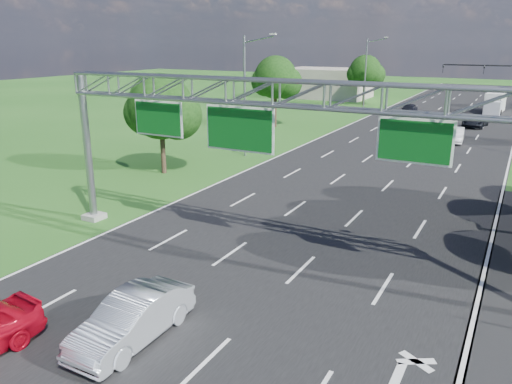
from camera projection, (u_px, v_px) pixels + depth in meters
The scene contains 14 objects.
ground at pixel (376, 172), 38.10m from camera, with size 220.00×220.00×0.00m, color #205218.
road at pixel (376, 172), 38.10m from camera, with size 18.00×180.00×0.02m, color black.
sign_gantry at pixel (278, 108), 20.79m from camera, with size 23.50×1.00×9.56m.
streetlight_l_near at pixel (247, 91), 41.63m from camera, with size 2.97×0.22×10.16m.
streetlight_l_far at pixel (367, 70), 71.10m from camera, with size 2.97×0.22×10.16m.
tree_verge_la at pixel (162, 110), 36.35m from camera, with size 5.76×4.80×7.40m.
tree_verge_lb at pixel (276, 79), 56.44m from camera, with size 5.76×4.80×8.06m.
tree_verge_lc at pixel (366, 72), 76.26m from camera, with size 5.76×4.80×7.62m.
building_left at pixel (327, 83), 87.81m from camera, with size 14.00×10.00×5.00m, color gray.
silver_sedan at pixel (133, 318), 16.42m from camera, with size 1.69×4.84×1.60m, color silver.
car_queue_b at pixel (475, 121), 57.71m from camera, with size 2.24×4.85×1.35m, color black.
car_queue_c at pixel (409, 110), 66.60m from camera, with size 1.86×4.63×1.58m, color black.
car_queue_d at pixel (455, 135), 49.00m from camera, with size 1.53×4.38×1.44m, color silver.
box_truck at pixel (495, 104), 68.60m from camera, with size 2.52×7.48×2.78m.
Camera 1 is at (9.48, -6.84, 9.54)m, focal length 35.00 mm.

